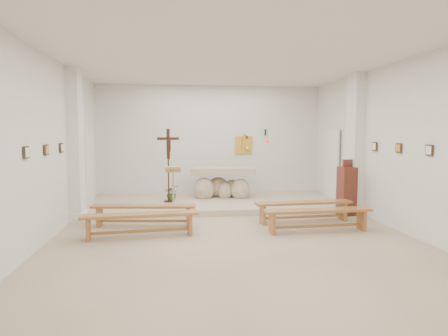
{
  "coord_description": "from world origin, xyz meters",
  "views": [
    {
      "loc": [
        -1.1,
        -7.52,
        2.03
      ],
      "look_at": [
        0.01,
        1.6,
        1.22
      ],
      "focal_mm": 32.0,
      "sensor_mm": 36.0,
      "label": 1
    }
  ],
  "objects": [
    {
      "name": "bench_right_second",
      "position": [
        1.79,
        0.26,
        0.36
      ],
      "size": [
        2.25,
        0.43,
        0.47
      ],
      "rotation": [
        0.0,
        0.0,
        0.04
      ],
      "color": "#A66230",
      "rests_on": "ground"
    },
    {
      "name": "wall_right",
      "position": [
        3.49,
        0.0,
        1.75
      ],
      "size": [
        0.02,
        10.0,
        3.5
      ],
      "primitive_type": "cube",
      "color": "white",
      "rests_on": "ground"
    },
    {
      "name": "potted_plant",
      "position": [
        -1.21,
        3.49,
        0.38
      ],
      "size": [
        0.46,
        0.41,
        0.45
      ],
      "primitive_type": "imported",
      "rotation": [
        0.0,
        0.0,
        0.15
      ],
      "color": "#296126",
      "rests_on": "sanctuary_platform"
    },
    {
      "name": "crucifix_stand",
      "position": [
        -1.29,
        3.36,
        1.3
      ],
      "size": [
        0.59,
        0.26,
        2.0
      ],
      "rotation": [
        0.0,
        0.0,
        0.33
      ],
      "color": "#331710",
      "rests_on": "sanctuary_platform"
    },
    {
      "name": "lectern",
      "position": [
        -1.16,
        2.5,
        0.67
      ],
      "size": [
        0.39,
        0.33,
        1.06
      ],
      "rotation": [
        0.0,
        0.0,
        -0.03
      ],
      "color": "tan",
      "rests_on": "sanctuary_platform"
    },
    {
      "name": "bench_right_front",
      "position": [
        1.79,
        1.17,
        0.36
      ],
      "size": [
        2.26,
        0.51,
        0.47
      ],
      "rotation": [
        0.0,
        0.0,
        0.07
      ],
      "color": "#A66230",
      "rests_on": "ground"
    },
    {
      "name": "station_frame_right_rear",
      "position": [
        3.47,
        1.2,
        1.72
      ],
      "size": [
        0.03,
        0.2,
        0.2
      ],
      "primitive_type": "cube",
      "color": "#392A19",
      "rests_on": "wall_right"
    },
    {
      "name": "station_frame_left_mid",
      "position": [
        -3.47,
        0.2,
        1.72
      ],
      "size": [
        0.03,
        0.2,
        0.2
      ],
      "primitive_type": "cube",
      "color": "#392A19",
      "rests_on": "wall_left"
    },
    {
      "name": "sanctuary_lamp",
      "position": [
        1.75,
        4.71,
        1.81
      ],
      "size": [
        0.11,
        0.36,
        0.44
      ],
      "color": "black",
      "rests_on": "wall_back"
    },
    {
      "name": "radiator_right",
      "position": [
        3.43,
        2.7,
        0.27
      ],
      "size": [
        0.1,
        0.85,
        0.52
      ],
      "primitive_type": "cube",
      "color": "silver",
      "rests_on": "ground"
    },
    {
      "name": "wall_left",
      "position": [
        -3.49,
        0.0,
        1.75
      ],
      "size": [
        0.02,
        10.0,
        3.5
      ],
      "primitive_type": "cube",
      "color": "white",
      "rests_on": "ground"
    },
    {
      "name": "wall_back",
      "position": [
        0.0,
        4.99,
        1.75
      ],
      "size": [
        7.0,
        0.02,
        3.5
      ],
      "primitive_type": "cube",
      "color": "white",
      "rests_on": "ground"
    },
    {
      "name": "station_frame_left_front",
      "position": [
        -3.47,
        -0.8,
        1.72
      ],
      "size": [
        0.03,
        0.2,
        0.2
      ],
      "primitive_type": "cube",
      "color": "#392A19",
      "rests_on": "wall_left"
    },
    {
      "name": "gold_wall_relief",
      "position": [
        1.05,
        4.96,
        1.65
      ],
      "size": [
        0.55,
        0.04,
        0.55
      ],
      "primitive_type": "cube",
      "color": "yellow",
      "rests_on": "wall_back"
    },
    {
      "name": "bench_left_second",
      "position": [
        -1.79,
        0.26,
        0.36
      ],
      "size": [
        2.26,
        0.57,
        0.47
      ],
      "rotation": [
        0.0,
        0.0,
        0.1
      ],
      "color": "#A66230",
      "rests_on": "ground"
    },
    {
      "name": "radiator_left",
      "position": [
        -3.43,
        2.7,
        0.27
      ],
      "size": [
        0.1,
        0.85,
        0.52
      ],
      "primitive_type": "cube",
      "color": "silver",
      "rests_on": "ground"
    },
    {
      "name": "station_frame_right_mid",
      "position": [
        3.47,
        0.2,
        1.72
      ],
      "size": [
        0.03,
        0.2,
        0.2
      ],
      "primitive_type": "cube",
      "color": "#392A19",
      "rests_on": "wall_right"
    },
    {
      "name": "altar",
      "position": [
        0.26,
        3.97,
        0.52
      ],
      "size": [
        1.93,
        0.94,
        0.96
      ],
      "rotation": [
        0.0,
        0.0,
        -0.11
      ],
      "color": "beige",
      "rests_on": "sanctuary_platform"
    },
    {
      "name": "donation_pedestal",
      "position": [
        3.1,
        1.82,
        0.61
      ],
      "size": [
        0.41,
        0.41,
        1.38
      ],
      "rotation": [
        0.0,
        0.0,
        0.12
      ],
      "color": "maroon",
      "rests_on": "ground"
    },
    {
      "name": "ceiling",
      "position": [
        0.0,
        0.0,
        3.49
      ],
      "size": [
        7.0,
        10.0,
        0.02
      ],
      "primitive_type": "cube",
      "color": "silver",
      "rests_on": "wall_back"
    },
    {
      "name": "station_frame_right_front",
      "position": [
        3.47,
        -0.8,
        1.72
      ],
      "size": [
        0.03,
        0.2,
        0.2
      ],
      "primitive_type": "cube",
      "color": "#392A19",
      "rests_on": "wall_right"
    },
    {
      "name": "station_frame_left_rear",
      "position": [
        -3.47,
        1.2,
        1.72
      ],
      "size": [
        0.03,
        0.2,
        0.2
      ],
      "primitive_type": "cube",
      "color": "#392A19",
      "rests_on": "wall_left"
    },
    {
      "name": "pilaster_right",
      "position": [
        3.37,
        2.0,
        1.75
      ],
      "size": [
        0.26,
        0.55,
        3.5
      ],
      "primitive_type": "cube",
      "color": "white",
      "rests_on": "ground"
    },
    {
      "name": "bench_left_front",
      "position": [
        -1.79,
        1.17,
        0.36
      ],
      "size": [
        2.27,
        0.63,
        0.47
      ],
      "rotation": [
        0.0,
        0.0,
        -0.12
      ],
      "color": "#A66230",
      "rests_on": "ground"
    },
    {
      "name": "pilaster_left",
      "position": [
        -3.37,
        2.0,
        1.75
      ],
      "size": [
        0.26,
        0.55,
        3.5
      ],
      "primitive_type": "cube",
      "color": "white",
      "rests_on": "ground"
    },
    {
      "name": "sanctuary_platform",
      "position": [
        0.0,
        3.5,
        0.07
      ],
      "size": [
        6.98,
        3.0,
        0.15
      ],
      "primitive_type": "cube",
      "color": "tan",
      "rests_on": "ground"
    },
    {
      "name": "ground",
      "position": [
        0.0,
        0.0,
        0.0
      ],
      "size": [
        7.0,
        10.0,
        0.0
      ],
      "primitive_type": "cube",
      "color": "#C9B591",
      "rests_on": "ground"
    }
  ]
}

